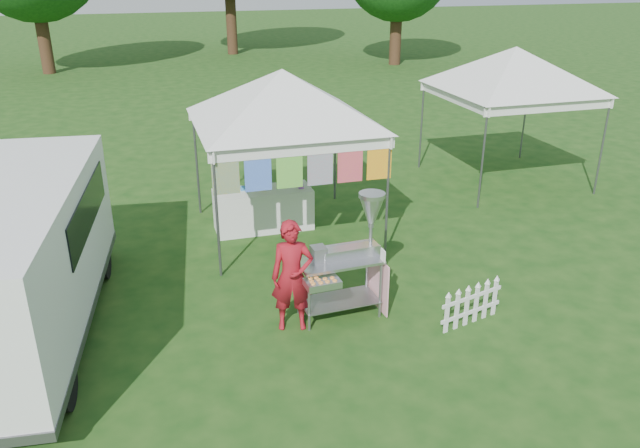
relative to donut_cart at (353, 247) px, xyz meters
name	(u,v)px	position (x,y,z in m)	size (l,w,h in m)	color
ground	(346,329)	(-0.21, -0.38, -1.05)	(120.00, 120.00, 0.00)	#174112
canopy_main	(282,70)	(-0.21, 3.11, 1.94)	(4.24, 4.24, 3.45)	#59595E
canopy_right	(517,47)	(5.29, 4.62, 1.94)	(4.24, 4.24, 3.45)	#59595E
donut_cart	(353,247)	(0.00, 0.00, 0.00)	(1.27, 0.94, 1.78)	gray
vendor	(292,276)	(-0.89, -0.11, -0.26)	(0.57, 0.38, 1.57)	maroon
cargo_van	(6,258)	(-4.48, 0.80, 0.08)	(2.55, 5.24, 2.10)	white
picket_fence	(471,305)	(1.50, -0.74, -0.76)	(1.05, 0.30, 0.56)	white
display_table	(263,209)	(-0.57, 3.39, -0.66)	(1.80, 0.70, 0.77)	white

